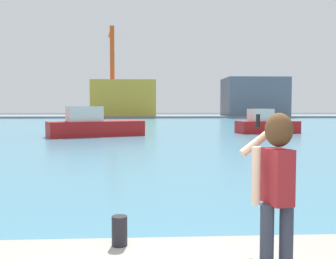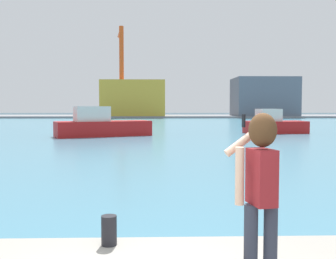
{
  "view_description": "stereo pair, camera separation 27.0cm",
  "coord_description": "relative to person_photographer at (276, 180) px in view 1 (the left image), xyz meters",
  "views": [
    {
      "loc": [
        -0.26,
        -3.32,
        2.49
      ],
      "look_at": [
        0.3,
        6.96,
        1.9
      ],
      "focal_mm": 41.99,
      "sensor_mm": 36.0,
      "label": 1
    },
    {
      "loc": [
        0.01,
        -3.33,
        2.49
      ],
      "look_at": [
        0.3,
        6.96,
        1.9
      ],
      "focal_mm": 41.99,
      "sensor_mm": 36.0,
      "label": 2
    }
  ],
  "objects": [
    {
      "name": "warehouse_left",
      "position": [
        -6.39,
        87.65,
        2.69
      ],
      "size": [
        14.29,
        12.1,
        8.01
      ],
      "primitive_type": "cube",
      "color": "gold",
      "rests_on": "far_shore_dock"
    },
    {
      "name": "harbor_water",
      "position": [
        -1.04,
        51.47,
        -1.75
      ],
      "size": [
        140.0,
        100.0,
        0.02
      ],
      "primitive_type": "cube",
      "color": "teal",
      "rests_on": "ground_plane"
    },
    {
      "name": "person_photographer",
      "position": [
        0.0,
        0.0,
        0.0
      ],
      "size": [
        0.53,
        0.55,
        1.74
      ],
      "rotation": [
        0.0,
        0.0,
        1.77
      ],
      "color": "#2D3342",
      "rests_on": "quay_promenade"
    },
    {
      "name": "boat_moored",
      "position": [
        -5.74,
        29.36,
        -0.85
      ],
      "size": [
        8.23,
        5.27,
        2.52
      ],
      "rotation": [
        0.0,
        0.0,
        0.4
      ],
      "color": "#B21919",
      "rests_on": "harbor_water"
    },
    {
      "name": "port_crane",
      "position": [
        -8.93,
        84.35,
        10.12
      ],
      "size": [
        2.14,
        8.73,
        19.76
      ],
      "color": "#D84C19",
      "rests_on": "far_shore_dock"
    },
    {
      "name": "ground_plane",
      "position": [
        -1.04,
        49.47,
        -1.76
      ],
      "size": [
        220.0,
        220.0,
        0.0
      ],
      "primitive_type": "plane",
      "color": "#334751"
    },
    {
      "name": "far_shore_dock",
      "position": [
        -1.04,
        91.47,
        -1.53
      ],
      "size": [
        140.0,
        20.0,
        0.45
      ],
      "primitive_type": "cube",
      "color": "gray",
      "rests_on": "ground_plane"
    },
    {
      "name": "boat_moored_2",
      "position": [
        9.99,
        32.74,
        -0.93
      ],
      "size": [
        5.91,
        3.19,
        2.28
      ],
      "rotation": [
        0.0,
        0.0,
        0.13
      ],
      "color": "#B21919",
      "rests_on": "harbor_water"
    },
    {
      "name": "harbor_bollard",
      "position": [
        -1.66,
        1.18,
        -0.87
      ],
      "size": [
        0.2,
        0.2,
        0.39
      ],
      "primitive_type": "cylinder",
      "color": "black",
      "rests_on": "quay_promenade"
    },
    {
      "name": "warehouse_right",
      "position": [
        23.91,
        87.26,
        3.07
      ],
      "size": [
        13.92,
        10.92,
        8.76
      ],
      "primitive_type": "cube",
      "color": "slate",
      "rests_on": "far_shore_dock"
    }
  ]
}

